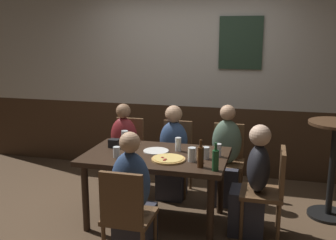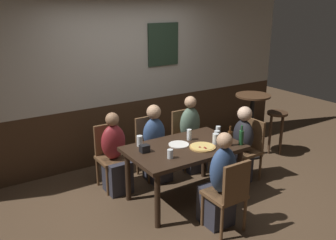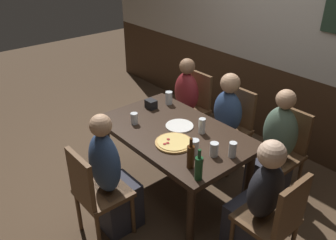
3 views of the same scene
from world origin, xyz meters
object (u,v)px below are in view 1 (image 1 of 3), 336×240
at_px(person_right_far, 226,162).
at_px(person_mid_far, 173,159).
at_px(chair_right_far, 227,157).
at_px(person_left_far, 123,155).
at_px(plate_white_large, 156,151).
at_px(chair_mid_far, 176,153).
at_px(pizza, 168,159).
at_px(tumbler_short, 117,153).
at_px(side_bar_table, 333,162).
at_px(beer_bottle_green, 215,160).
at_px(beer_bottle_brown, 201,156).
at_px(pint_glass_pale, 178,145).
at_px(chair_head_east, 270,187).
at_px(beer_glass_tall, 218,151).
at_px(chair_left_far, 128,149).
at_px(pint_glass_stout, 192,155).
at_px(pint_glass_amber, 206,154).
at_px(dining_table, 156,162).
at_px(person_mid_near, 133,206).
at_px(chair_mid_near, 126,213).
at_px(highball_clear, 125,137).
at_px(condiment_caddy, 114,143).

relative_size(person_right_far, person_mid_far, 1.03).
xyz_separation_m(chair_right_far, person_left_far, (-1.27, -0.16, -0.04)).
distance_m(person_right_far, plate_white_large, 0.94).
relative_size(chair_mid_far, pizza, 2.67).
distance_m(chair_right_far, chair_mid_far, 0.64).
xyz_separation_m(tumbler_short, side_bar_table, (2.12, 0.79, -0.17)).
distance_m(beer_bottle_green, beer_bottle_brown, 0.15).
relative_size(pizza, pint_glass_pale, 2.28).
bearing_deg(chair_head_east, pizza, -170.89).
distance_m(chair_head_east, beer_glass_tall, 0.60).
bearing_deg(chair_left_far, plate_white_large, -51.83).
height_order(pint_glass_stout, side_bar_table, side_bar_table).
height_order(chair_left_far, beer_glass_tall, chair_left_far).
height_order(tumbler_short, pint_glass_stout, pint_glass_stout).
xyz_separation_m(pint_glass_pale, pint_glass_amber, (0.32, -0.18, -0.01)).
height_order(chair_left_far, beer_bottle_brown, beer_bottle_brown).
bearing_deg(person_mid_far, dining_table, -90.00).
distance_m(person_right_far, person_mid_near, 1.54).
distance_m(person_mid_near, pint_glass_pale, 0.94).
height_order(chair_right_far, plate_white_large, chair_right_far).
height_order(person_right_far, person_mid_near, person_mid_near).
relative_size(tumbler_short, pint_glass_pale, 0.76).
bearing_deg(chair_mid_near, side_bar_table, 39.34).
relative_size(pizza, highball_clear, 2.41).
height_order(chair_mid_far, beer_glass_tall, chair_mid_far).
bearing_deg(person_right_far, side_bar_table, -5.63).
distance_m(pint_glass_pale, side_bar_table, 1.65).
bearing_deg(condiment_caddy, beer_glass_tall, -2.01).
relative_size(pint_glass_amber, beer_bottle_green, 0.46).
bearing_deg(person_left_far, pint_glass_pale, -32.94).
height_order(chair_head_east, chair_mid_far, same).
bearing_deg(person_mid_near, chair_right_far, 67.88).
height_order(pizza, beer_glass_tall, beer_glass_tall).
height_order(highball_clear, beer_glass_tall, highball_clear).
bearing_deg(person_left_far, pint_glass_stout, -38.81).
height_order(chair_head_east, highball_clear, chair_head_east).
height_order(chair_mid_far, pint_glass_pale, pint_glass_pale).
bearing_deg(pint_glass_stout, pizza, -174.30).
relative_size(person_left_far, beer_bottle_green, 4.27).
bearing_deg(condiment_caddy, beer_bottle_brown, -21.63).
height_order(chair_right_far, tumbler_short, chair_right_far).
distance_m(person_mid_near, pizza, 0.63).
xyz_separation_m(chair_right_far, beer_bottle_green, (0.02, -1.20, 0.35)).
bearing_deg(chair_left_far, chair_mid_near, -69.78).
bearing_deg(chair_right_far, pizza, -114.54).
relative_size(person_mid_far, side_bar_table, 1.06).
xyz_separation_m(chair_mid_far, condiment_caddy, (-0.51, -0.74, 0.29)).
relative_size(chair_mid_near, pint_glass_amber, 7.40).
height_order(chair_mid_far, pint_glass_amber, chair_mid_far).
height_order(person_mid_near, beer_bottle_brown, person_mid_near).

